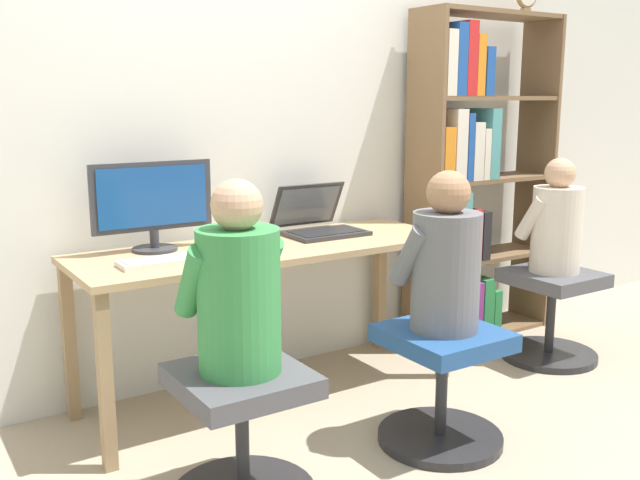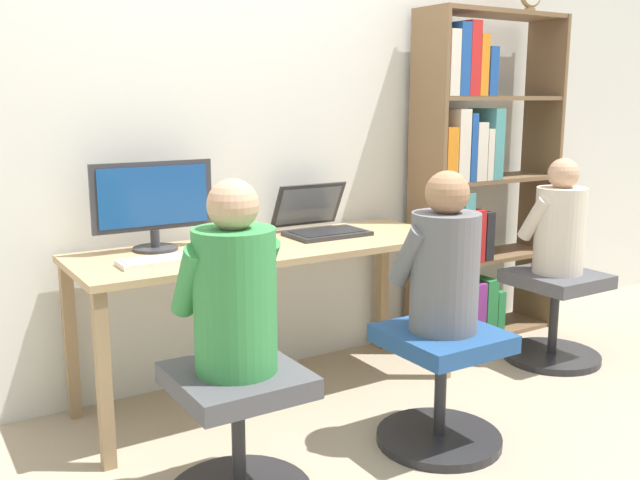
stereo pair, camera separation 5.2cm
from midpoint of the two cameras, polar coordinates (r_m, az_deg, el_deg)
name	(u,v)px [view 2 (the right image)]	position (r m, az deg, el deg)	size (l,w,h in m)	color
ground_plane	(304,419)	(3.21, -0.79, -14.16)	(14.00, 14.00, 0.00)	tan
wall_back	(232,115)	(3.49, -6.63, 9.92)	(10.00, 0.05, 2.60)	silver
desk	(270,262)	(3.24, -3.58, -1.79)	(1.76, 0.60, 0.73)	tan
desktop_monitor	(154,204)	(3.15, -12.71, 2.84)	(0.54, 0.20, 0.39)	#333338
laptop	(321,224)	(3.48, 0.50, 1.32)	(0.38, 0.36, 0.24)	#2D2D30
keyboard	(170,259)	(2.94, -11.41, -1.52)	(0.42, 0.13, 0.03)	silver
computer_mouse_by_keyboard	(235,251)	(3.01, -6.36, -0.92)	(0.06, 0.10, 0.04)	#99999E
office_chair_left	(238,429)	(2.54, -5.95, -14.85)	(0.51, 0.51, 0.48)	#262628
office_chair_right	(441,381)	(2.96, 10.14, -11.06)	(0.51, 0.51, 0.48)	#262628
person_at_monitor	(234,289)	(2.36, -6.25, -3.90)	(0.34, 0.31, 0.65)	#388C47
person_at_laptop	(444,262)	(2.81, 10.42, -1.71)	(0.33, 0.30, 0.63)	slate
bookshelf	(469,190)	(4.09, 12.22, 3.94)	(0.92, 0.29, 1.84)	brown
office_chair_side	(554,312)	(4.01, 18.58, -5.47)	(0.51, 0.51, 0.48)	#262628
person_near_shelf	(559,223)	(3.90, 18.97, 1.27)	(0.32, 0.29, 0.60)	beige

